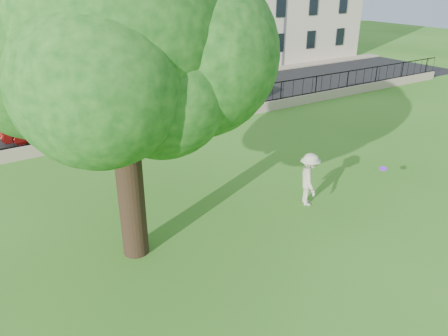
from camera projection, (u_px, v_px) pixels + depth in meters
ground at (302, 237)px, 14.24m from camera, size 120.00×120.00×0.00m
retaining_wall at (150, 128)px, 23.32m from camera, size 50.00×0.40×0.60m
iron_railing at (149, 113)px, 22.98m from camera, size 50.00×0.05×1.13m
street at (119, 112)px, 27.05m from camera, size 60.00×9.00×0.01m
sidewalk at (93, 94)px, 31.02m from camera, size 60.00×1.40×0.12m
tree at (109, 31)px, 10.80m from camera, size 8.01×6.21×9.88m
man at (309, 179)px, 15.87m from camera, size 1.29×1.49×2.00m
frisbee at (383, 169)px, 15.83m from camera, size 0.34×0.35×0.12m
red_sedan at (45, 124)px, 22.63m from camera, size 4.45×1.74×1.44m
white_van at (164, 99)px, 25.84m from camera, size 5.40×2.64×2.18m
blue_truck at (219, 81)px, 28.71m from camera, size 6.86×3.07×2.78m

